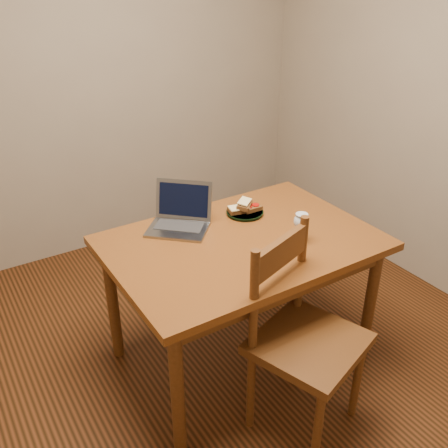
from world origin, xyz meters
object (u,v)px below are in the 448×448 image
table (242,254)px  chair (305,330)px  plate (245,213)px  laptop (181,215)px  milk_glass (301,227)px

table → chair: size_ratio=2.28×
table → chair: 0.52m
plate → laptop: size_ratio=0.50×
chair → plate: chair is taller
chair → milk_glass: bearing=36.3°
table → laptop: laptop is taller
milk_glass → laptop: (-0.42, 0.45, -0.01)m
laptop → table: bearing=-15.1°
milk_glass → laptop: size_ratio=0.36×
laptop → plate: bearing=31.7°
plate → milk_glass: bearing=-79.5°
plate → milk_glass: milk_glass is taller
table → milk_glass: 0.32m
table → plate: 0.30m
plate → milk_glass: 0.39m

